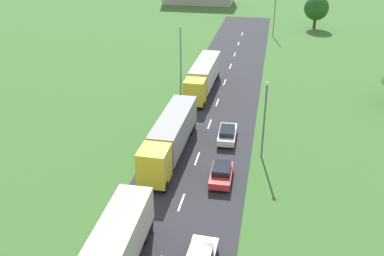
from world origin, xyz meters
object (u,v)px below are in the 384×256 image
Objects in this scene: lamppost_third at (181,50)px; tree_oak at (316,8)px; car_fourth at (227,134)px; lamppost_fourth at (275,12)px; lamppost_second at (265,116)px; truck_third at (203,75)px; truck_second at (170,136)px; car_third at (221,173)px.

lamppost_third is 40.84m from tree_oak.
lamppost_fourth is (3.57, 44.47, 3.79)m from car_fourth.
lamppost_second is 22.87m from lamppost_third.
lamppost_second is (8.45, -16.09, 2.17)m from truck_third.
car_fourth is 0.57× the size of lamppost_second.
tree_oak is at bearing 73.40° from truck_second.
truck_second is 2.03× the size of tree_oak.
lamppost_fourth reaches higher than car_third.
tree_oak is at bearing 60.26° from lamppost_third.
tree_oak is at bearing 77.31° from car_fourth.
car_third is 0.60× the size of tree_oak.
lamppost_second is at bearing 9.07° from truck_second.
truck_third is at bearing 117.69° from lamppost_second.
lamppost_third is at bearing 99.59° from truck_second.
truck_second is 3.06× the size of car_fourth.
car_fourth is at bearing 38.96° from truck_second.
car_third is (5.18, -21.06, -1.34)m from truck_third.
lamppost_second reaches higher than truck_second.
truck_second is 1.73× the size of lamppost_third.
car_third is 52.34m from lamppost_fourth.
lamppost_fourth is at bearing 79.97° from truck_second.
lamppost_fourth is (8.59, 48.52, 2.45)m from truck_second.
lamppost_second is at bearing -62.31° from truck_third.
truck_third is 5.43m from lamppost_third.
lamppost_second is (8.66, 1.38, 2.17)m from truck_second.
lamppost_fourth reaches higher than lamppost_second.
tree_oak reaches higher than car_fourth.
car_third is at bearing -87.14° from car_fourth.
truck_third is at bearing -113.12° from tree_oak.
car_third is at bearing -93.50° from lamppost_fourth.
lamppost_third is 1.17× the size of tree_oak.
tree_oak is (8.09, 54.82, -0.14)m from lamppost_second.
truck_third is 1.71× the size of lamppost_second.
lamppost_third is (-8.52, 16.69, 3.56)m from car_fourth.
truck_third is at bearing 89.28° from truck_second.
lamppost_second is 47.14m from lamppost_fourth.
tree_oak reaches higher than truck_second.
truck_third is 3.00× the size of car_fourth.
truck_third is 1.60× the size of lamppost_fourth.
lamppost_fourth reaches higher than tree_oak.
truck_second is 17.48m from truck_third.
lamppost_second is (3.27, 4.97, 3.51)m from car_third.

